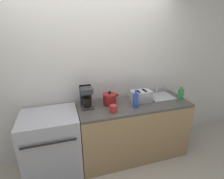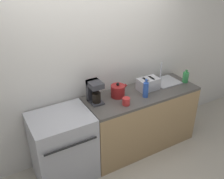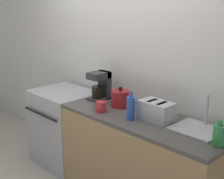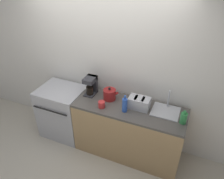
{
  "view_description": "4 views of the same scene",
  "coord_description": "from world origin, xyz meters",
  "px_view_note": "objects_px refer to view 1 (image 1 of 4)",
  "views": [
    {
      "loc": [
        -0.41,
        -1.85,
        2.04
      ],
      "look_at": [
        0.25,
        0.33,
        1.17
      ],
      "focal_mm": 28.0,
      "sensor_mm": 36.0,
      "label": 1
    },
    {
      "loc": [
        -1.32,
        -2.16,
        2.6
      ],
      "look_at": [
        0.12,
        0.34,
        1.08
      ],
      "focal_mm": 40.0,
      "sensor_mm": 36.0,
      "label": 2
    },
    {
      "loc": [
        2.32,
        -1.75,
        1.92
      ],
      "look_at": [
        0.17,
        0.33,
        1.1
      ],
      "focal_mm": 50.0,
      "sensor_mm": 36.0,
      "label": 3
    },
    {
      "loc": [
        1.37,
        -2.16,
        2.87
      ],
      "look_at": [
        0.29,
        0.37,
        1.12
      ],
      "focal_mm": 35.0,
      "sensor_mm": 36.0,
      "label": 4
    }
  ],
  "objects_px": {
    "stove": "(52,144)",
    "kettle": "(110,99)",
    "toaster": "(141,96)",
    "coffee_maker": "(86,96)",
    "bottle_green": "(181,94)",
    "bottle_blue": "(136,100)",
    "cup_red": "(113,109)"
  },
  "relations": [
    {
      "from": "kettle",
      "to": "cup_red",
      "type": "relative_size",
      "value": 2.45
    },
    {
      "from": "bottle_blue",
      "to": "bottle_green",
      "type": "xyz_separation_m",
      "value": [
        0.8,
        0.07,
        -0.03
      ]
    },
    {
      "from": "stove",
      "to": "coffee_maker",
      "type": "relative_size",
      "value": 3.07
    },
    {
      "from": "stove",
      "to": "bottle_green",
      "type": "bearing_deg",
      "value": -1.41
    },
    {
      "from": "stove",
      "to": "bottle_blue",
      "type": "distance_m",
      "value": 1.31
    },
    {
      "from": "toaster",
      "to": "kettle",
      "type": "bearing_deg",
      "value": 175.51
    },
    {
      "from": "coffee_maker",
      "to": "stove",
      "type": "bearing_deg",
      "value": -167.67
    },
    {
      "from": "bottle_green",
      "to": "toaster",
      "type": "bearing_deg",
      "value": 171.79
    },
    {
      "from": "bottle_blue",
      "to": "bottle_green",
      "type": "bearing_deg",
      "value": 4.77
    },
    {
      "from": "stove",
      "to": "coffee_maker",
      "type": "height_order",
      "value": "coffee_maker"
    },
    {
      "from": "bottle_blue",
      "to": "bottle_green",
      "type": "relative_size",
      "value": 1.34
    },
    {
      "from": "kettle",
      "to": "bottle_blue",
      "type": "xyz_separation_m",
      "value": [
        0.32,
        -0.2,
        0.03
      ]
    },
    {
      "from": "coffee_maker",
      "to": "bottle_green",
      "type": "distance_m",
      "value": 1.47
    },
    {
      "from": "toaster",
      "to": "coffee_maker",
      "type": "bearing_deg",
      "value": 174.99
    },
    {
      "from": "kettle",
      "to": "bottle_blue",
      "type": "distance_m",
      "value": 0.38
    },
    {
      "from": "kettle",
      "to": "bottle_green",
      "type": "bearing_deg",
      "value": -6.62
    },
    {
      "from": "kettle",
      "to": "toaster",
      "type": "bearing_deg",
      "value": -4.49
    },
    {
      "from": "bottle_blue",
      "to": "cup_red",
      "type": "relative_size",
      "value": 2.67
    },
    {
      "from": "stove",
      "to": "bottle_blue",
      "type": "relative_size",
      "value": 3.48
    },
    {
      "from": "toaster",
      "to": "cup_red",
      "type": "height_order",
      "value": "toaster"
    },
    {
      "from": "stove",
      "to": "kettle",
      "type": "relative_size",
      "value": 3.79
    },
    {
      "from": "stove",
      "to": "cup_red",
      "type": "distance_m",
      "value": 0.99
    },
    {
      "from": "bottle_green",
      "to": "coffee_maker",
      "type": "bearing_deg",
      "value": 173.58
    },
    {
      "from": "stove",
      "to": "toaster",
      "type": "bearing_deg",
      "value": 1.84
    },
    {
      "from": "stove",
      "to": "cup_red",
      "type": "relative_size",
      "value": 9.29
    },
    {
      "from": "coffee_maker",
      "to": "bottle_blue",
      "type": "distance_m",
      "value": 0.7
    },
    {
      "from": "stove",
      "to": "toaster",
      "type": "relative_size",
      "value": 2.99
    },
    {
      "from": "bottle_blue",
      "to": "bottle_green",
      "type": "height_order",
      "value": "bottle_blue"
    },
    {
      "from": "coffee_maker",
      "to": "kettle",
      "type": "bearing_deg",
      "value": -5.75
    },
    {
      "from": "toaster",
      "to": "coffee_maker",
      "type": "relative_size",
      "value": 1.02
    },
    {
      "from": "stove",
      "to": "coffee_maker",
      "type": "xyz_separation_m",
      "value": [
        0.53,
        0.12,
        0.61
      ]
    },
    {
      "from": "coffee_maker",
      "to": "bottle_blue",
      "type": "height_order",
      "value": "coffee_maker"
    }
  ]
}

